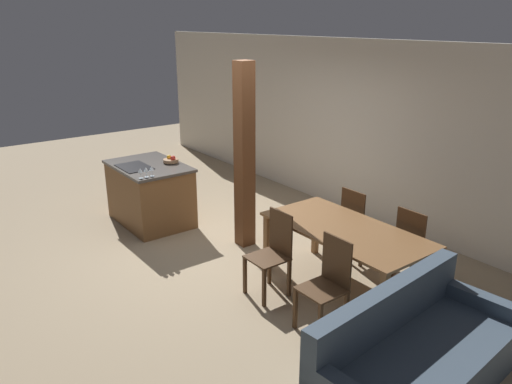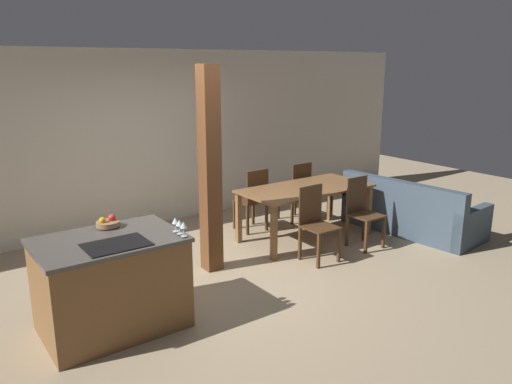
% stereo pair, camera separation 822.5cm
% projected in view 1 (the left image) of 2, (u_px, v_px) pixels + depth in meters
% --- Properties ---
extents(ground_plane, '(16.00, 16.00, 0.00)m').
position_uv_depth(ground_plane, '(218.00, 249.00, 6.79)').
color(ground_plane, '#9E896B').
extents(wall_back, '(11.20, 0.08, 2.70)m').
position_uv_depth(wall_back, '(353.00, 128.00, 7.80)').
color(wall_back, silver).
rests_on(wall_back, ground_plane).
extents(kitchen_island, '(1.32, 0.92, 0.92)m').
position_uv_depth(kitchen_island, '(150.00, 194.00, 7.56)').
color(kitchen_island, brown).
rests_on(kitchen_island, ground_plane).
extents(fruit_bowl, '(0.23, 0.23, 0.11)m').
position_uv_depth(fruit_bowl, '(171.00, 160.00, 7.49)').
color(fruit_bowl, '#99704C').
rests_on(fruit_bowl, kitchen_island).
extents(wine_glass_near, '(0.07, 0.07, 0.14)m').
position_uv_depth(wine_glass_near, '(140.00, 171.00, 6.71)').
color(wine_glass_near, silver).
rests_on(wine_glass_near, kitchen_island).
extents(wine_glass_middle, '(0.07, 0.07, 0.14)m').
position_uv_depth(wine_glass_middle, '(146.00, 170.00, 6.76)').
color(wine_glass_middle, silver).
rests_on(wine_glass_middle, kitchen_island).
extents(wine_glass_far, '(0.07, 0.07, 0.14)m').
position_uv_depth(wine_glass_far, '(152.00, 169.00, 6.81)').
color(wine_glass_far, silver).
rests_on(wine_glass_far, kitchen_island).
extents(dining_table, '(1.91, 0.95, 0.76)m').
position_uv_depth(dining_table, '(345.00, 236.00, 5.57)').
color(dining_table, brown).
rests_on(dining_table, ground_plane).
extents(dining_chair_near_left, '(0.40, 0.40, 0.97)m').
position_uv_depth(dining_chair_near_left, '(273.00, 252.00, 5.55)').
color(dining_chair_near_left, '#472D19').
rests_on(dining_chair_near_left, ground_plane).
extents(dining_chair_near_right, '(0.40, 0.40, 0.97)m').
position_uv_depth(dining_chair_near_right, '(327.00, 283.00, 4.91)').
color(dining_chair_near_right, '#472D19').
rests_on(dining_chair_near_right, ground_plane).
extents(dining_chair_far_left, '(0.40, 0.40, 0.97)m').
position_uv_depth(dining_chair_far_left, '(358.00, 223.00, 6.35)').
color(dining_chair_far_left, '#472D19').
rests_on(dining_chair_far_left, ground_plane).
extents(dining_chair_far_right, '(0.40, 0.40, 0.97)m').
position_uv_depth(dining_chair_far_right, '(415.00, 246.00, 5.70)').
color(dining_chair_far_right, '#472D19').
rests_on(dining_chair_far_right, ground_plane).
extents(couch, '(1.05, 2.10, 0.83)m').
position_uv_depth(couch, '(416.00, 359.00, 4.17)').
color(couch, '#3D4C5B').
rests_on(couch, ground_plane).
extents(timber_post, '(0.21, 0.21, 2.48)m').
position_uv_depth(timber_post, '(244.00, 157.00, 6.55)').
color(timber_post, brown).
rests_on(timber_post, ground_plane).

